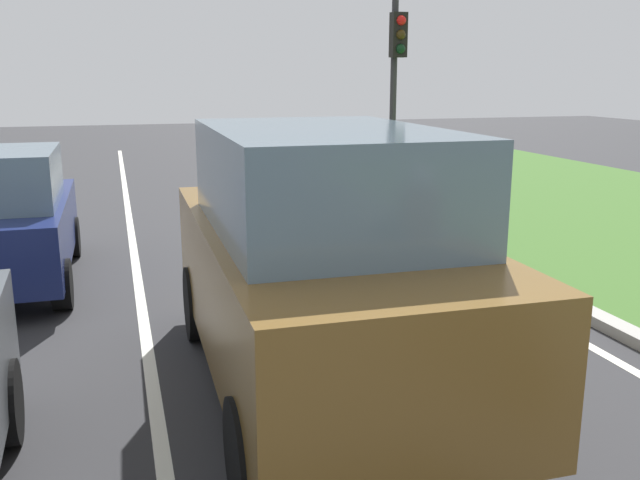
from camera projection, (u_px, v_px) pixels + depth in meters
name	position (u px, v px, depth m)	size (l,w,h in m)	color
ground_plane	(183.00, 258.00, 10.31)	(60.00, 60.00, 0.00)	#2D2D30
lane_line_center	(135.00, 262.00, 10.12)	(0.12, 32.00, 0.01)	silver
lane_line_right_edge	(405.00, 242.00, 11.31)	(0.12, 32.00, 0.01)	silver
curb_right	(433.00, 237.00, 11.44)	(0.24, 48.00, 0.12)	#9E9B93
car_suv_ahead	(320.00, 262.00, 5.69)	(2.02, 4.53, 2.28)	brown
car_hatchback_far	(0.00, 219.00, 8.78)	(1.74, 3.71, 1.78)	navy
traffic_light_near_right	(396.00, 66.00, 14.48)	(0.32, 0.50, 4.31)	#2D2D2D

